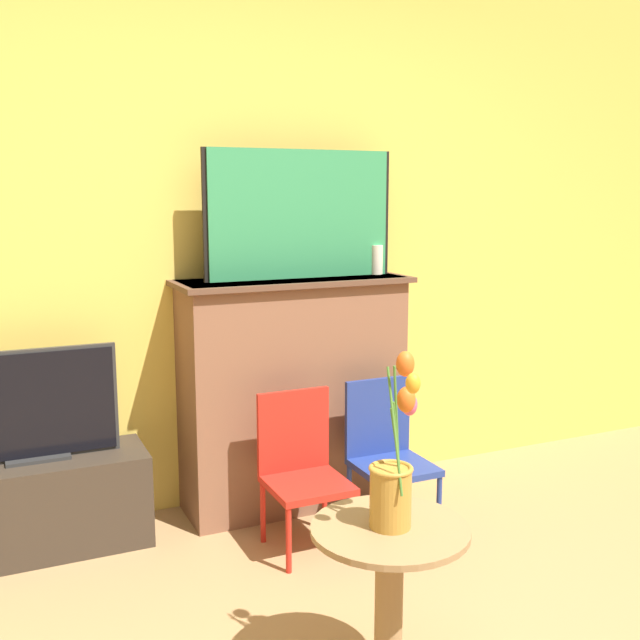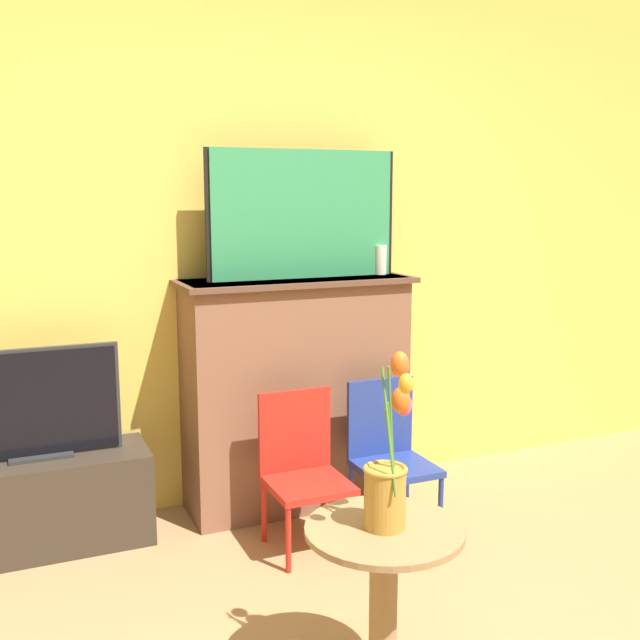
% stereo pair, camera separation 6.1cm
% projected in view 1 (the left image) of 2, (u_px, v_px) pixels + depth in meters
% --- Properties ---
extents(wall_back, '(8.00, 0.06, 2.70)m').
position_uv_depth(wall_back, '(245.00, 230.00, 3.66)').
color(wall_back, '#EAC651').
rests_on(wall_back, ground).
extents(fireplace_mantel, '(1.13, 0.41, 1.13)m').
position_uv_depth(fireplace_mantel, '(293.00, 390.00, 3.66)').
color(fireplace_mantel, brown).
rests_on(fireplace_mantel, ground).
extents(painting, '(0.95, 0.03, 0.60)m').
position_uv_depth(painting, '(301.00, 214.00, 3.54)').
color(painting, black).
rests_on(painting, fireplace_mantel).
extents(mantel_candle, '(0.06, 0.06, 0.15)m').
position_uv_depth(mantel_candle, '(376.00, 260.00, 3.74)').
color(mantel_candle, silver).
rests_on(mantel_candle, fireplace_mantel).
extents(tv_stand, '(0.90, 0.36, 0.41)m').
position_uv_depth(tv_stand, '(41.00, 505.00, 3.22)').
color(tv_stand, '#382D23').
rests_on(tv_stand, ground).
extents(tv_monitor, '(0.68, 0.12, 0.48)m').
position_uv_depth(tv_monitor, '(35.00, 407.00, 3.15)').
color(tv_monitor, '#2D2D2D').
rests_on(tv_monitor, tv_stand).
extents(chair_red, '(0.33, 0.33, 0.68)m').
position_uv_depth(chair_red, '(302.00, 465.00, 3.25)').
color(chair_red, red).
rests_on(chair_red, ground).
extents(chair_blue, '(0.33, 0.33, 0.68)m').
position_uv_depth(chair_blue, '(387.00, 448.00, 3.46)').
color(chair_blue, navy).
rests_on(chair_blue, ground).
extents(side_table, '(0.48, 0.48, 0.55)m').
position_uv_depth(side_table, '(389.00, 587.00, 2.25)').
color(side_table, '#99754C').
rests_on(side_table, ground).
extents(vase_tulips, '(0.16, 0.22, 0.53)m').
position_uv_depth(vase_tulips, '(394.00, 474.00, 2.20)').
color(vase_tulips, '#B78433').
rests_on(vase_tulips, side_table).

